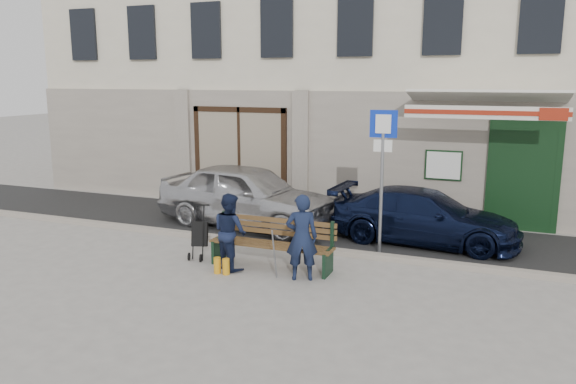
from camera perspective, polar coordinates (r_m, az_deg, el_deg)
The scene contains 11 objects.
ground at distance 10.39m, azimuth -0.83°, elevation -8.34°, with size 80.00×80.00×0.00m, color #9E9991.
asphalt_lane at distance 13.17m, azimuth 4.31°, elevation -4.03°, with size 60.00×3.20×0.01m, color #282828.
curb at distance 11.70m, azimuth 1.98°, elevation -5.74°, with size 60.00×0.18×0.12m, color #9E9384.
building at distance 17.94m, azimuth 9.87°, elevation 15.97°, with size 20.00×8.27×10.00m.
car_silver at distance 13.55m, azimuth -4.20°, elevation -0.30°, with size 1.80×4.47×1.52m, color #BBBCC1.
car_navy at distance 12.51m, azimuth 13.68°, elevation -2.43°, with size 1.64×4.03×1.17m, color black.
parking_sign at distance 11.30m, azimuth 9.57°, elevation 3.47°, with size 0.54×0.08×2.92m.
bench at distance 10.63m, azimuth -1.91°, elevation -5.28°, with size 2.40×1.17×0.98m.
man at distance 9.90m, azimuth 1.40°, elevation -4.62°, with size 0.57×0.37×1.55m, color #141E39.
woman at distance 10.54m, azimuth -5.91°, elevation -3.99°, with size 0.70×0.55×1.44m, color #141C38.
stroller at distance 11.28m, azimuth -8.98°, elevation -4.34°, with size 0.38×0.49×1.07m.
Camera 1 is at (3.72, -9.04, 3.53)m, focal length 35.00 mm.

